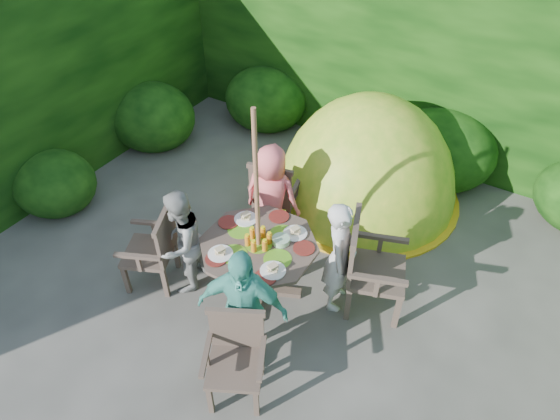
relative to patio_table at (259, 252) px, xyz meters
The scene contains 13 objects.
ground 0.74m from the patio_table, 45.33° to the right, with size 60.00×60.00×0.00m, color #46443E.
hedge_enclosure 1.25m from the patio_table, 72.54° to the left, with size 9.00×9.00×2.50m.
patio_table is the anchor object (origin of this frame).
parasol_pole 0.51m from the patio_table, 143.84° to the right, with size 0.04×0.04×2.20m, color brown.
garden_chair_right 1.08m from the patio_table, 23.61° to the left, with size 0.72×0.77×1.04m.
garden_chair_left 1.11m from the patio_table, 156.71° to the right, with size 0.66×0.70×0.91m.
garden_chair_back 1.10m from the patio_table, 114.29° to the left, with size 0.64×0.60×0.91m.
garden_chair_front 1.12m from the patio_table, 67.15° to the right, with size 0.66×0.63×0.84m.
child_right 0.80m from the patio_table, 23.29° to the left, with size 0.47×0.31×1.28m, color silver.
child_left 0.80m from the patio_table, 156.58° to the right, with size 0.59×0.46×1.22m, color gray.
child_back 0.80m from the patio_table, 113.65° to the left, with size 0.63×0.41×1.30m, color #F9676B.
child_front 0.81m from the patio_table, 66.94° to the right, with size 0.80×0.33×1.37m, color #4AAD9A.
dome_tent 2.16m from the patio_table, 82.75° to the left, with size 2.45×2.45×2.78m.
Camera 1 is at (1.70, -2.56, 4.13)m, focal length 32.00 mm.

